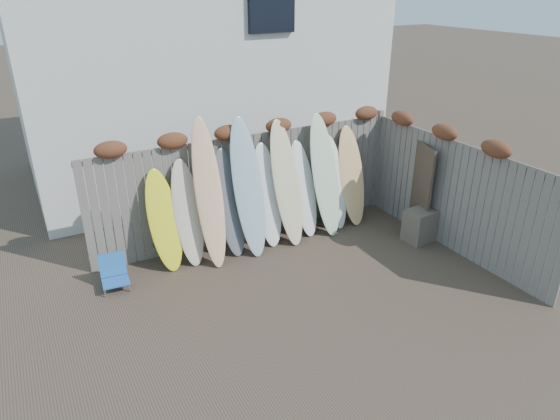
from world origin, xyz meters
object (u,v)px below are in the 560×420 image
wooden_crate (420,226)px  surfboard_0 (164,221)px  beach_chair (114,273)px  lattice_panel (416,186)px

wooden_crate → surfboard_0: (-4.46, 1.38, 0.55)m
beach_chair → surfboard_0: surfboard_0 is taller
beach_chair → wooden_crate: (5.42, -1.12, 0.05)m
beach_chair → lattice_panel: (5.69, -0.64, 0.64)m
wooden_crate → lattice_panel: 0.81m
lattice_panel → surfboard_0: (-4.73, 0.90, -0.04)m
wooden_crate → surfboard_0: size_ratio=0.35×
surfboard_0 → wooden_crate: bearing=-22.2°
surfboard_0 → lattice_panel: bearing=-15.7°
beach_chair → surfboard_0: 1.16m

